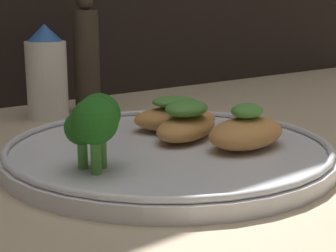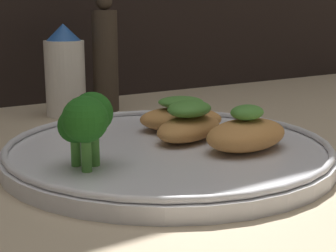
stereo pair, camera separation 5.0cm
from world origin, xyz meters
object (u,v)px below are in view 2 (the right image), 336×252
broccoli_bunch (86,120)px  sauce_bottle (64,72)px  pepper_grinder (105,58)px  plate (168,150)px

broccoli_bunch → sauce_bottle: (9.45, 28.05, 0.47)cm
pepper_grinder → broccoli_bunch: bearing=-119.2°
broccoli_bunch → pepper_grinder: 32.21cm
plate → sauce_bottle: bearing=90.2°
broccoli_bunch → pepper_grinder: (15.69, 28.05, 2.15)cm
broccoli_bunch → pepper_grinder: pepper_grinder is taller
broccoli_bunch → sauce_bottle: sauce_bottle is taller
plate → sauce_bottle: sauce_bottle is taller
plate → broccoli_bunch: (-9.54, -2.26, 4.53)cm
plate → broccoli_bunch: 10.80cm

